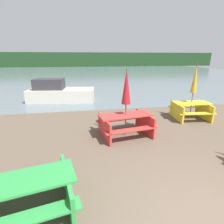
{
  "coord_description": "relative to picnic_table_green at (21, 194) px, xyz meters",
  "views": [
    {
      "loc": [
        -1.9,
        -1.57,
        2.7
      ],
      "look_at": [
        -0.91,
        4.2,
        0.85
      ],
      "focal_mm": 28.0,
      "sensor_mm": 36.0,
      "label": 1
    }
  ],
  "objects": [
    {
      "name": "umbrella_gold",
      "position": [
        5.91,
        4.19,
        1.36
      ],
      "size": [
        0.26,
        0.26,
        2.45
      ],
      "color": "brown",
      "rests_on": "ground_plane"
    },
    {
      "name": "boat",
      "position": [
        -0.32,
        8.69,
        0.08
      ],
      "size": [
        4.19,
        2.07,
        1.42
      ],
      "rotation": [
        0.0,
        0.0,
        -0.13
      ],
      "color": "beige",
      "rests_on": "water"
    },
    {
      "name": "picnic_table_yellow",
      "position": [
        5.91,
        4.19,
        0.0
      ],
      "size": [
        1.71,
        1.53,
        0.76
      ],
      "rotation": [
        0.0,
        0.0,
        -0.1
      ],
      "color": "yellow",
      "rests_on": "ground_plane"
    },
    {
      "name": "picnic_table_green",
      "position": [
        0.0,
        0.0,
        0.0
      ],
      "size": [
        2.06,
        1.73,
        0.73
      ],
      "rotation": [
        0.0,
        0.0,
        0.21
      ],
      "color": "green",
      "rests_on": "ground_plane"
    },
    {
      "name": "picnic_table_red",
      "position": [
        2.58,
        2.99,
        0.01
      ],
      "size": [
        2.04,
        1.66,
        0.77
      ],
      "rotation": [
        0.0,
        0.0,
        0.16
      ],
      "color": "red",
      "rests_on": "ground_plane"
    },
    {
      "name": "water",
      "position": [
        3.02,
        31.24,
        -0.45
      ],
      "size": [
        60.0,
        50.0,
        0.0
      ],
      "color": "slate",
      "rests_on": "ground_plane"
    },
    {
      "name": "far_treeline",
      "position": [
        3.02,
        51.24,
        1.55
      ],
      "size": [
        80.0,
        1.6,
        4.0
      ],
      "color": "#1E3D1E",
      "rests_on": "water"
    },
    {
      "name": "umbrella_crimson",
      "position": [
        2.58,
        2.99,
        1.3
      ],
      "size": [
        0.31,
        0.31,
        2.36
      ],
      "color": "brown",
      "rests_on": "ground_plane"
    }
  ]
}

